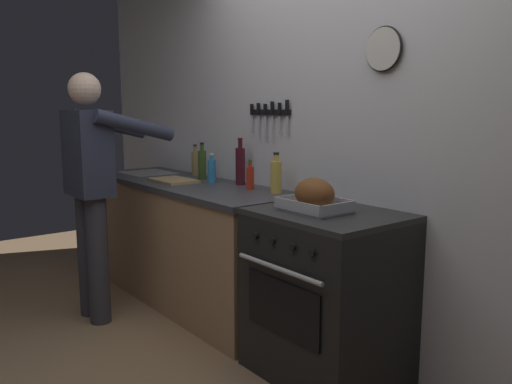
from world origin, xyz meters
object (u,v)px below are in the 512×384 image
Objects in this scene: bottle_vinegar at (195,162)px; bottle_cooking_oil at (276,176)px; bottle_wine_red at (240,165)px; cutting_board at (173,180)px; bottle_hot_sauce at (250,177)px; roasting_pan at (314,197)px; person_cook at (92,181)px; bottle_dish_soap at (212,170)px; stove at (327,294)px; bottle_olive_oil at (202,164)px.

bottle_cooking_oil is (1.07, -0.06, 0.01)m from bottle_vinegar.
bottle_wine_red reaches higher than bottle_cooking_oil.
bottle_wine_red is (0.42, 0.30, 0.13)m from cutting_board.
bottle_hot_sauce is at bearing -20.56° from bottle_wine_red.
roasting_pan is 1.79× the size of bottle_hot_sauce.
cutting_board is at bearing -161.18° from bottle_hot_sauce.
bottle_vinegar reaches higher than roasting_pan.
bottle_vinegar is at bearing 19.24° from person_cook.
roasting_pan is 1.36× the size of bottle_cooking_oil.
bottle_wine_red is at bearing -2.26° from bottle_vinegar.
person_cook reaches higher than bottle_hot_sauce.
bottle_dish_soap is at bearing -9.33° from person_cook.
roasting_pan is 0.81m from bottle_hot_sauce.
stove is 1.24m from bottle_wine_red.
bottle_wine_red is at bearing 159.44° from bottle_hot_sauce.
cutting_board is at bearing -55.73° from bottle_vinegar.
roasting_pan is (1.47, 0.62, 0.03)m from person_cook.
bottle_vinegar is at bearing 172.81° from bottle_hot_sauce.
cutting_board is 1.10× the size of bottle_wine_red.
roasting_pan is at bearing -59.27° from person_cook.
bottle_olive_oil reaches higher than cutting_board.
bottle_wine_red reaches higher than roasting_pan.
bottle_olive_oil reaches higher than bottle_cooking_oil.
bottle_hot_sauce reaches higher than cutting_board.
bottle_olive_oil is at bearing -19.51° from bottle_vinegar.
stove is at bearing -15.83° from bottle_cooking_oil.
roasting_pan is 1.24m from bottle_dish_soap.
bottle_hot_sauce is at bearing -168.35° from bottle_cooking_oil.
roasting_pan is at bearing -14.93° from bottle_wine_red.
stove is 1.01m from bottle_hot_sauce.
bottle_dish_soap reaches higher than cutting_board.
stove is at bearing -58.41° from person_cook.
bottle_vinegar is at bearing 124.27° from cutting_board.
cutting_board reaches higher than stove.
bottle_vinegar is at bearing 177.74° from bottle_wine_red.
person_cook is at bearing -93.64° from cutting_board.
bottle_wine_red is (0.45, 0.89, 0.09)m from person_cook.
bottle_olive_oil is (0.01, 0.24, 0.11)m from cutting_board.
roasting_pan is at bearing -7.91° from bottle_dish_soap.
bottle_cooking_oil is 0.22m from bottle_hot_sauce.
bottle_hot_sauce is at bearing 18.82° from cutting_board.
roasting_pan is at bearing -8.55° from bottle_olive_oil.
bottle_cooking_oil is (-0.58, 0.23, 0.03)m from roasting_pan.
roasting_pan is at bearing -10.15° from bottle_vinegar.
bottle_dish_soap reaches higher than stove.
roasting_pan is at bearing -13.29° from bottle_hot_sauce.
bottle_hot_sauce is at bearing 166.71° from roasting_pan.
roasting_pan is 0.98× the size of cutting_board.
bottle_vinegar is at bearing 160.49° from bottle_olive_oil.
bottle_wine_red is (-1.02, 0.27, 0.06)m from roasting_pan.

